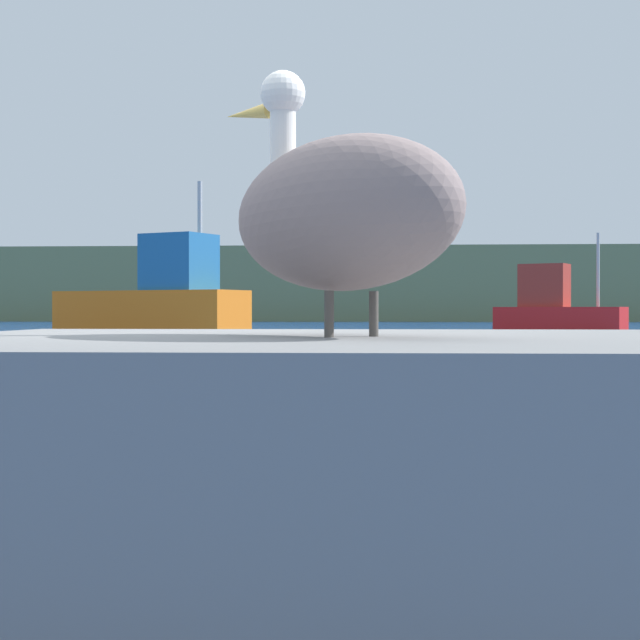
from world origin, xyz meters
name	(u,v)px	position (x,y,z in m)	size (l,w,h in m)	color
ground_plane	(206,513)	(0.00, 0.00, 0.00)	(260.00, 260.00, 0.00)	navy
hillside_backdrop	(373,286)	(0.00, 71.11, 2.66)	(140.00, 14.32, 5.31)	#6B7A51
pier_dock	(342,453)	(0.58, -0.82, 0.37)	(2.77, 2.37, 0.74)	gray
pelican	(340,211)	(0.58, -0.81, 1.14)	(1.01, 1.18, 0.91)	gray
fishing_boat_orange	(156,304)	(-5.28, 21.77, 0.98)	(5.57, 3.68, 4.15)	orange
fishing_boat_red	(555,308)	(7.51, 35.27, 0.90)	(5.17, 3.62, 3.80)	red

